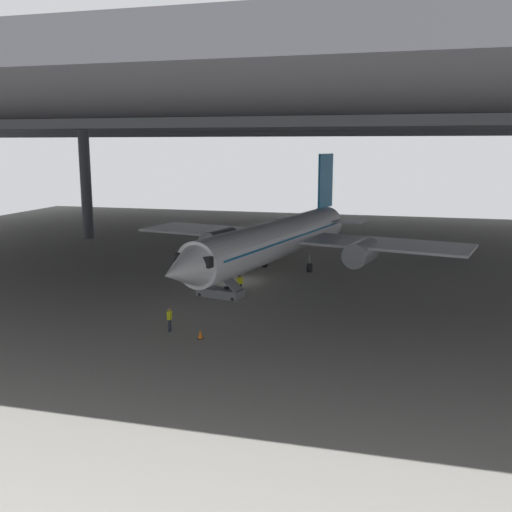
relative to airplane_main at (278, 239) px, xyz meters
name	(u,v)px	position (x,y,z in m)	size (l,w,h in m)	color
ground_plane	(237,282)	(-2.83, -4.44, -3.41)	(110.00, 110.00, 0.00)	gray
hangar_structure	(272,122)	(-2.89, 9.30, 11.28)	(121.00, 99.00, 15.31)	#4C4F54
airplane_main	(278,239)	(0.00, 0.00, 0.00)	(34.98, 35.66, 11.27)	white
boarding_stairs	(220,288)	(-2.73, -9.60, -2.69)	(4.36, 2.29, 4.62)	slate
crew_worker_near_nose	(169,318)	(-3.10, -19.02, -2.48)	(0.22, 0.55, 1.64)	#232838
crew_worker_by_stairs	(240,283)	(-1.46, -8.03, -2.53)	(0.52, 0.33, 1.56)	#232838
traffic_cone_orange	(200,334)	(-0.60, -19.91, -3.12)	(0.36, 0.36, 0.60)	black
baggage_tug	(260,254)	(-3.63, 6.96, -2.89)	(1.36, 2.24, 0.90)	yellow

